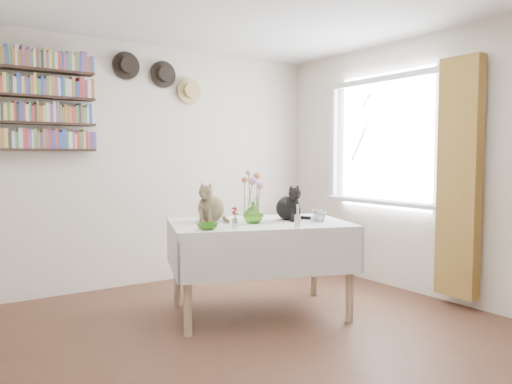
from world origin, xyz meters
TOP-DOWN VIEW (x-y plane):
  - room at (0.00, 0.00)m, footprint 4.08×4.58m
  - window at (1.97, 0.80)m, footprint 0.12×1.52m
  - curtain at (1.90, -0.12)m, footprint 0.12×0.38m
  - dining_table at (0.35, 0.72)m, footprint 1.70×1.38m
  - tabby_cat at (0.02, 0.97)m, footprint 0.37×0.37m
  - black_cat at (0.63, 0.69)m, footprint 0.25×0.30m
  - flower_vase at (0.26, 0.68)m, footprint 0.23×0.23m
  - green_bowl at (-0.23, 0.57)m, footprint 0.21×0.21m
  - drinking_glass at (0.77, 0.43)m, footprint 0.15×0.15m
  - candlestick at (0.41, 0.28)m, footprint 0.05×0.05m
  - berry_jar at (-0.02, 0.52)m, footprint 0.05×0.05m
  - porcelain_figurine at (0.73, 0.47)m, footprint 0.06×0.06m
  - flower_bouquet at (0.27, 0.70)m, footprint 0.17×0.12m
  - bookshelf_unit at (-1.10, 2.16)m, footprint 1.00×0.16m
  - wall_hats at (0.12, 2.19)m, footprint 0.98×0.09m

SIDE VIEW (x-z plane):
  - dining_table at x=0.35m, z-range 0.20..0.99m
  - green_bowl at x=-0.23m, z-range 0.79..0.84m
  - porcelain_figurine at x=0.73m, z-range 0.78..0.89m
  - drinking_glass at x=0.77m, z-range 0.79..0.89m
  - candlestick at x=0.41m, z-range 0.76..0.94m
  - berry_jar at x=-0.02m, z-range 0.78..0.96m
  - flower_vase at x=0.26m, z-range 0.79..0.96m
  - black_cat at x=0.63m, z-range 0.79..1.10m
  - tabby_cat at x=0.02m, z-range 0.79..1.13m
  - flower_bouquet at x=0.27m, z-range 0.93..1.32m
  - curtain at x=1.90m, z-range 0.10..2.20m
  - room at x=0.00m, z-range -0.04..2.54m
  - window at x=1.97m, z-range 0.74..2.06m
  - bookshelf_unit at x=-1.10m, z-range 1.39..2.30m
  - wall_hats at x=0.12m, z-range 1.93..2.41m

